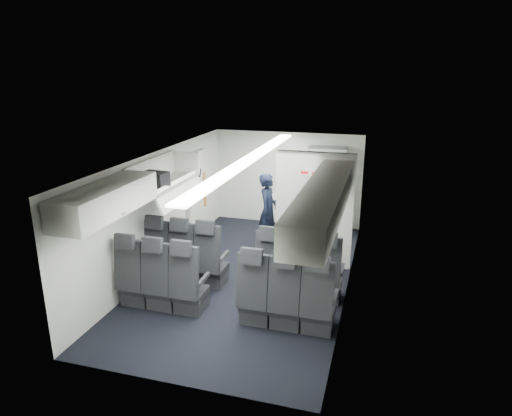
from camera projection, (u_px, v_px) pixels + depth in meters
The scene contains 13 objects.
cabin_shell at pixel (250, 216), 7.77m from camera, with size 3.41×6.01×2.16m.
seat_row_front at pixel (240, 268), 7.49m from camera, with size 3.33×0.56×1.24m.
seat_row_mid at pixel (221, 293), 6.67m from camera, with size 3.33×0.56×1.24m.
overhead_bin_left_rear at pixel (106, 200), 6.08m from camera, with size 0.53×1.80×0.40m.
overhead_bin_left_front_open at pixel (164, 179), 7.73m from camera, with size 0.64×1.70×0.72m.
overhead_bin_right_rear at pixel (314, 219), 5.34m from camera, with size 0.53×1.80×0.40m.
overhead_bin_right_front at pixel (332, 183), 6.95m from camera, with size 0.53×1.70×0.40m.
bulkhead_partition at pixel (314, 210), 8.25m from camera, with size 1.40×0.15×2.13m.
galley_unit at pixel (326, 190), 10.06m from camera, with size 0.85×0.52×1.90m.
boarding_door at pixel (197, 195), 9.67m from camera, with size 0.12×1.27×1.86m.
flight_attendant at pixel (268, 211), 9.21m from camera, with size 0.56×0.37×1.54m, color black.
carry_on_bag at pixel (155, 179), 7.37m from camera, with size 0.41×0.29×0.24m, color black.
papers at pixel (277, 196), 9.01m from camera, with size 0.18×0.02×0.13m, color white.
Camera 1 is at (2.15, -7.05, 3.58)m, focal length 32.00 mm.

